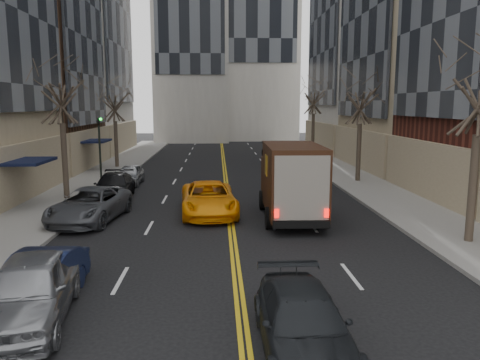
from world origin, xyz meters
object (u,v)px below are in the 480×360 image
object	(u,v)px
ups_truck	(291,182)
taxi	(209,199)
observer_sedan	(303,324)
pedestrian	(273,211)

from	to	relation	value
ups_truck	taxi	distance (m)	4.05
observer_sedan	pedestrian	bearing A→B (deg)	86.58
ups_truck	taxi	xyz separation A→B (m)	(-3.77, 1.11, -0.97)
observer_sedan	taxi	bearing A→B (deg)	99.55
ups_truck	taxi	world-z (taller)	ups_truck
ups_truck	observer_sedan	bearing A→B (deg)	-96.44
ups_truck	observer_sedan	xyz separation A→B (m)	(-1.57, -11.60, -1.08)
taxi	ups_truck	bearing A→B (deg)	-20.55
taxi	pedestrian	bearing A→B (deg)	-50.37
observer_sedan	pedestrian	world-z (taller)	pedestrian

